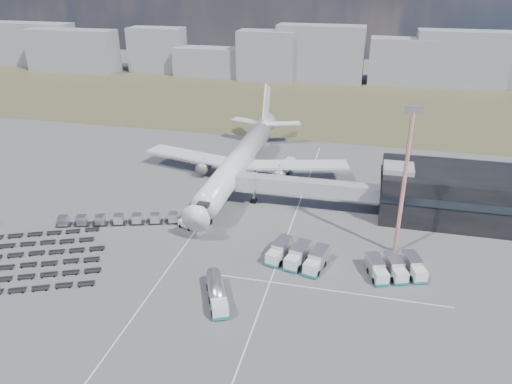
# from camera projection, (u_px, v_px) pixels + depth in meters

# --- Properties ---
(ground) EXTENTS (420.00, 420.00, 0.00)m
(ground) POSITION_uv_depth(u_px,v_px,m) (195.00, 246.00, 93.12)
(ground) COLOR #565659
(ground) RESTS_ON ground
(grass_strip) EXTENTS (420.00, 90.00, 0.01)m
(grass_strip) POSITION_uv_depth(u_px,v_px,m) (294.00, 102.00, 190.26)
(grass_strip) COLOR #453E29
(grass_strip) RESTS_ON ground
(lane_markings) EXTENTS (47.12, 110.00, 0.01)m
(lane_markings) POSITION_uv_depth(u_px,v_px,m) (250.00, 244.00, 93.69)
(lane_markings) COLOR silver
(lane_markings) RESTS_ON ground
(terminal) EXTENTS (30.40, 16.40, 11.00)m
(terminal) POSITION_uv_depth(u_px,v_px,m) (455.00, 193.00, 101.90)
(terminal) COLOR black
(terminal) RESTS_ON ground
(jet_bridge) EXTENTS (30.30, 3.80, 7.05)m
(jet_bridge) POSITION_uv_depth(u_px,v_px,m) (298.00, 186.00, 105.65)
(jet_bridge) COLOR #939399
(jet_bridge) RESTS_ON ground
(airliner) EXTENTS (51.59, 64.53, 17.62)m
(airliner) POSITION_uv_depth(u_px,v_px,m) (240.00, 159.00, 119.50)
(airliner) COLOR white
(airliner) RESTS_ON ground
(skyline) EXTENTS (330.34, 24.47, 24.03)m
(skyline) POSITION_uv_depth(u_px,v_px,m) (272.00, 57.00, 224.99)
(skyline) COLOR gray
(skyline) RESTS_ON ground
(fuel_tanker) EXTENTS (6.36, 10.05, 3.20)m
(fuel_tanker) POSITION_uv_depth(u_px,v_px,m) (217.00, 293.00, 77.22)
(fuel_tanker) COLOR white
(fuel_tanker) RESTS_ON ground
(pushback_tug) EXTENTS (3.87, 3.04, 1.52)m
(pushback_tug) POSITION_uv_depth(u_px,v_px,m) (187.00, 224.00, 99.43)
(pushback_tug) COLOR white
(pushback_tug) RESTS_ON ground
(catering_truck) EXTENTS (3.23, 5.82, 2.53)m
(catering_truck) POSITION_uv_depth(u_px,v_px,m) (288.00, 166.00, 126.52)
(catering_truck) COLOR white
(catering_truck) RESTS_ON ground
(service_trucks_near) EXTENTS (10.87, 9.15, 2.88)m
(service_trucks_near) POSITION_uv_depth(u_px,v_px,m) (298.00, 255.00, 87.21)
(service_trucks_near) COLOR white
(service_trucks_near) RESTS_ON ground
(service_trucks_far) EXTENTS (10.47, 9.14, 2.67)m
(service_trucks_far) POSITION_uv_depth(u_px,v_px,m) (395.00, 268.00, 83.91)
(service_trucks_far) COLOR white
(service_trucks_far) RESTS_ON ground
(uld_row) EXTENTS (27.78, 10.20, 1.93)m
(uld_row) POSITION_uv_depth(u_px,v_px,m) (128.00, 219.00, 100.46)
(uld_row) COLOR black
(uld_row) RESTS_ON ground
(baggage_dollies) EXTENTS (32.61, 29.15, 0.64)m
(baggage_dollies) POSITION_uv_depth(u_px,v_px,m) (20.00, 261.00, 87.99)
(baggage_dollies) COLOR black
(baggage_dollies) RESTS_ON ground
(floodlight_mast) EXTENTS (2.59, 2.11, 27.31)m
(floodlight_mast) POSITION_uv_depth(u_px,v_px,m) (404.00, 184.00, 85.41)
(floodlight_mast) COLOR #B9311D
(floodlight_mast) RESTS_ON ground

